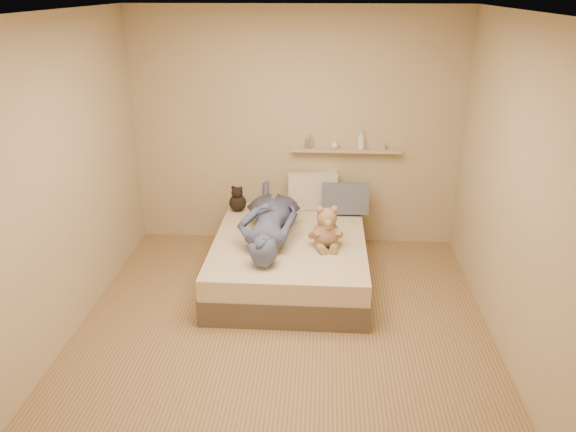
# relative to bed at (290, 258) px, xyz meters

# --- Properties ---
(room) EXTENTS (3.80, 3.80, 3.80)m
(room) POSITION_rel_bed_xyz_m (0.00, -0.93, 1.08)
(room) COLOR #9B7950
(room) RESTS_ON ground
(bed) EXTENTS (1.50, 1.90, 0.45)m
(bed) POSITION_rel_bed_xyz_m (0.00, 0.00, 0.00)
(bed) COLOR brown
(bed) RESTS_ON floor
(game_console) EXTENTS (0.18, 0.11, 0.06)m
(game_console) POSITION_rel_bed_xyz_m (-0.19, -0.50, 0.38)
(game_console) COLOR silver
(game_console) RESTS_ON bed
(teddy_bear) EXTENTS (0.35, 0.34, 0.43)m
(teddy_bear) POSITION_rel_bed_xyz_m (0.36, -0.18, 0.40)
(teddy_bear) COLOR #91684F
(teddy_bear) RESTS_ON bed
(dark_plush) EXTENTS (0.19, 0.19, 0.29)m
(dark_plush) POSITION_rel_bed_xyz_m (-0.62, 0.68, 0.35)
(dark_plush) COLOR black
(dark_plush) RESTS_ON bed
(pillow_cream) EXTENTS (0.58, 0.30, 0.41)m
(pillow_cream) POSITION_rel_bed_xyz_m (0.20, 0.83, 0.43)
(pillow_cream) COLOR #C4B59B
(pillow_cream) RESTS_ON bed
(pillow_grey) EXTENTS (0.50, 0.24, 0.37)m
(pillow_grey) POSITION_rel_bed_xyz_m (0.56, 0.69, 0.40)
(pillow_grey) COLOR slate
(pillow_grey) RESTS_ON bed
(person) EXTENTS (0.60, 1.59, 0.38)m
(person) POSITION_rel_bed_xyz_m (-0.20, 0.05, 0.42)
(person) COLOR #4E567B
(person) RESTS_ON bed
(wall_shelf) EXTENTS (1.20, 0.12, 0.03)m
(wall_shelf) POSITION_rel_bed_xyz_m (0.55, 0.91, 0.88)
(wall_shelf) COLOR tan
(wall_shelf) RESTS_ON wall_back
(shelf_bottles) EXTENTS (0.88, 0.12, 0.21)m
(shelf_bottles) POSITION_rel_bed_xyz_m (0.50, 0.91, 0.97)
(shelf_bottles) COLOR silver
(shelf_bottles) RESTS_ON wall_shelf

